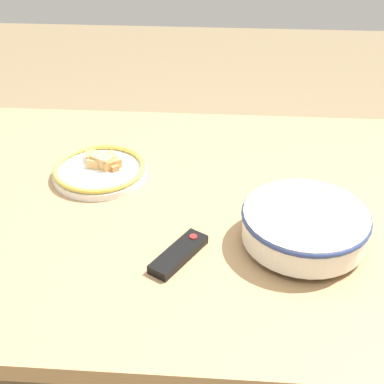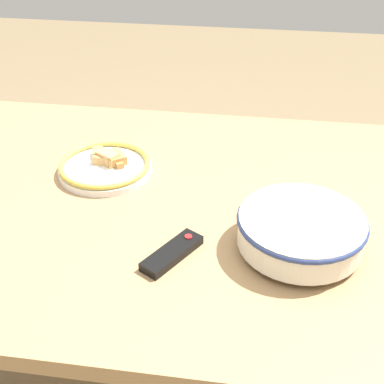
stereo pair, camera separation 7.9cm
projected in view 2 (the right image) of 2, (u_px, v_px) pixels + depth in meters
name	position (u px, v px, depth m)	size (l,w,h in m)	color
dining_table	(175.00, 226.00, 1.34)	(1.49, 1.00, 0.75)	tan
noodle_bowl	(301.00, 230.00, 1.12)	(0.27, 0.27, 0.08)	silver
food_plate	(105.00, 166.00, 1.41)	(0.25, 0.25, 0.05)	white
tv_remote	(172.00, 253.00, 1.12)	(0.12, 0.16, 0.02)	black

